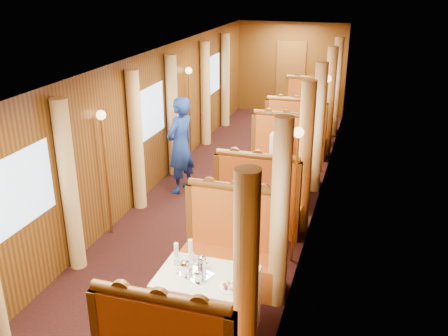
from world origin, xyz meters
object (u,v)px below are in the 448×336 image
at_px(table_mid, 272,183).
at_px(steward, 180,145).
at_px(tea_tray, 195,274).
at_px(table_near, 207,305).
at_px(banquette_far_aft, 309,113).
at_px(teapot_left, 185,270).
at_px(teapot_back, 202,264).
at_px(banquette_near_aft, 232,254).
at_px(table_far, 303,126).
at_px(teapot_right, 199,278).
at_px(rose_vase_mid, 275,153).
at_px(passenger, 281,150).
at_px(rose_vase_far, 305,103).
at_px(fruit_plate, 230,287).
at_px(banquette_mid_fwd, 259,205).
at_px(banquette_mid_aft, 283,160).
at_px(banquette_far_fwd, 296,137).

relative_size(table_mid, steward, 0.60).
bearing_deg(tea_tray, table_mid, 88.04).
bearing_deg(steward, table_near, 43.12).
relative_size(banquette_far_aft, teapot_left, 7.43).
bearing_deg(teapot_back, banquette_far_aft, 72.75).
distance_m(banquette_near_aft, teapot_back, 1.01).
bearing_deg(table_far, teapot_right, -90.30).
relative_size(rose_vase_mid, passenger, 0.47).
height_order(rose_vase_far, passenger, passenger).
height_order(table_near, fruit_plate, fruit_plate).
distance_m(teapot_left, teapot_back, 0.21).
relative_size(teapot_left, fruit_plate, 0.77).
height_order(banquette_near_aft, teapot_right, banquette_near_aft).
bearing_deg(banquette_mid_fwd, teapot_left, -94.66).
bearing_deg(rose_vase_mid, table_mid, 170.04).
height_order(banquette_near_aft, rose_vase_mid, banquette_near_aft).
bearing_deg(teapot_back, banquette_mid_aft, 72.29).
distance_m(tea_tray, teapot_right, 0.15).
height_order(table_near, passenger, passenger).
distance_m(table_mid, banquette_mid_aft, 1.02).
distance_m(banquette_mid_fwd, teapot_back, 2.43).
relative_size(banquette_near_aft, banquette_mid_fwd, 1.00).
bearing_deg(passenger, fruit_plate, -85.96).
bearing_deg(teapot_back, table_mid, 71.99).
bearing_deg(table_near, banquette_far_aft, 90.00).
relative_size(banquette_mid_aft, steward, 0.76).
bearing_deg(passenger, teapot_left, -92.78).
height_order(teapot_right, passenger, passenger).
height_order(banquette_mid_fwd, passenger, banquette_mid_fwd).
relative_size(table_near, banquette_far_fwd, 0.78).
distance_m(rose_vase_far, steward, 3.88).
distance_m(banquette_mid_fwd, teapot_left, 2.59).
height_order(table_mid, banquette_far_aft, banquette_far_aft).
bearing_deg(banquette_mid_fwd, fruit_plate, -83.31).
height_order(banquette_near_aft, banquette_mid_aft, same).
bearing_deg(rose_vase_far, banquette_far_fwd, -91.18).
relative_size(banquette_near_aft, teapot_back, 7.94).
xyz_separation_m(banquette_far_aft, tea_tray, (-0.12, -8.03, 0.33)).
bearing_deg(rose_vase_far, table_mid, -90.35).
height_order(banquette_far_aft, teapot_back, banquette_far_aft).
bearing_deg(fruit_plate, banquette_far_aft, 92.16).
xyz_separation_m(teapot_back, fruit_plate, (0.39, -0.23, -0.05)).
distance_m(banquette_far_fwd, rose_vase_far, 1.15).
xyz_separation_m(table_near, teapot_left, (-0.21, -0.07, 0.45)).
bearing_deg(table_near, teapot_left, -161.53).
height_order(banquette_near_aft, steward, steward).
xyz_separation_m(tea_tray, teapot_right, (0.08, -0.12, 0.05)).
height_order(banquette_far_fwd, passenger, banquette_far_fwd).
relative_size(banquette_mid_fwd, banquette_far_aft, 1.00).
bearing_deg(banquette_far_aft, banquette_mid_fwd, -90.00).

